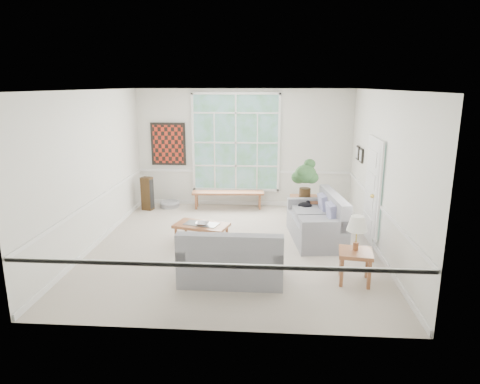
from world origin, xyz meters
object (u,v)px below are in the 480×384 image
loveseat_right (316,217)px  end_table (304,211)px  loveseat_front (232,254)px  side_table (355,267)px  coffee_table (202,233)px

loveseat_right → end_table: bearing=92.4°
loveseat_front → end_table: loveseat_front is taller
side_table → coffee_table: bearing=150.0°
loveseat_right → side_table: 1.98m
end_table → loveseat_front: bearing=-114.7°
end_table → loveseat_right: bearing=-80.9°
coffee_table → side_table: (2.72, -1.57, 0.07)m
loveseat_front → coffee_table: size_ratio=1.57×
loveseat_right → loveseat_front: 2.51m
loveseat_front → side_table: size_ratio=3.11×
end_table → coffee_table: bearing=-147.1°
loveseat_right → coffee_table: bearing=-178.2°
end_table → side_table: end_table is taller
end_table → side_table: size_ratio=1.17×
coffee_table → side_table: bearing=-15.0°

